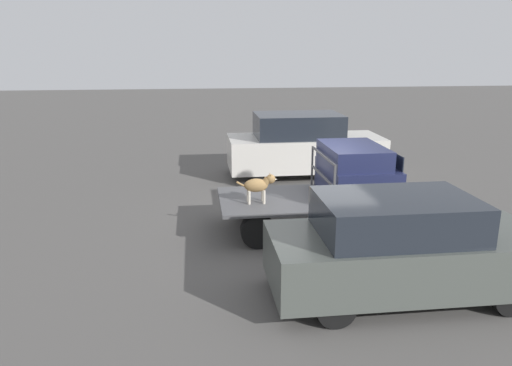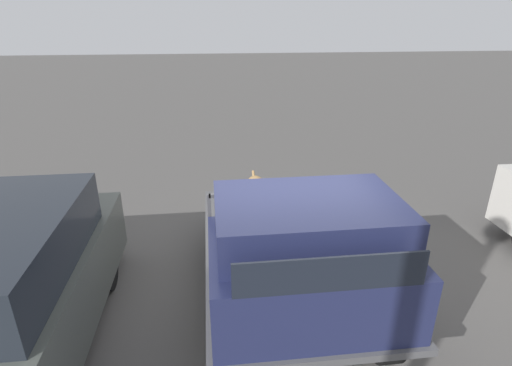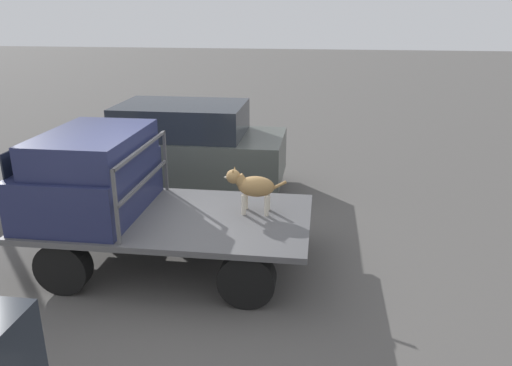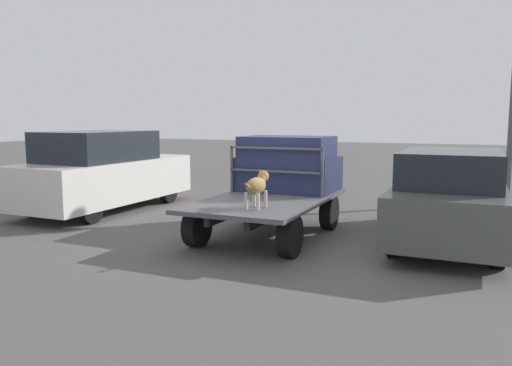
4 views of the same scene
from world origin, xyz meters
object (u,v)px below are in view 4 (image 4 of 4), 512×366
at_px(dog, 258,185).
at_px(parked_pickup_far, 103,172).
at_px(flatbed_truck, 268,208).
at_px(parked_sedan, 450,197).

relative_size(dog, parked_pickup_far, 0.18).
bearing_deg(dog, parked_pickup_far, 76.17).
bearing_deg(flatbed_truck, parked_pickup_far, 78.40).
height_order(flatbed_truck, dog, dog).
xyz_separation_m(flatbed_truck, dog, (-1.08, -0.26, 0.59)).
relative_size(flatbed_truck, parked_pickup_far, 0.79).
height_order(dog, parked_sedan, parked_sedan).
xyz_separation_m(dog, parked_pickup_far, (2.08, 5.14, -0.19)).
bearing_deg(parked_sedan, flatbed_truck, 108.32).
relative_size(dog, parked_sedan, 0.20).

